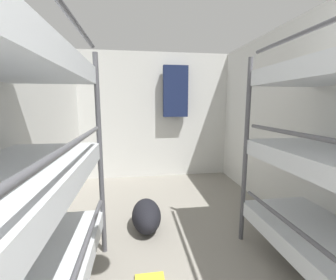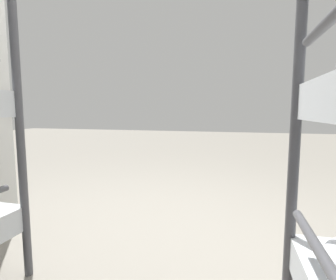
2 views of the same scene
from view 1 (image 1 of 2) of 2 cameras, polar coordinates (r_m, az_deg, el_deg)
name	(u,v)px [view 1 (image 1 of 2)]	position (r m, az deg, el deg)	size (l,w,h in m)	color
wall_left	(5,133)	(2.21, -35.97, 1.41)	(0.06, 4.57, 2.29)	silver
wall_right	(318,128)	(2.64, 33.86, 2.60)	(0.06, 4.57, 2.29)	silver
wall_back	(155,116)	(4.22, -3.31, 6.05)	(2.85, 0.06, 2.29)	silver
duffel_bag	(146,215)	(2.63, -5.50, -18.54)	(0.32, 0.56, 0.32)	black
floor_book	(150,280)	(2.08, -4.66, -31.91)	(0.23, 0.13, 0.02)	gold
hanging_coat	(175,92)	(4.11, 1.90, 12.21)	(0.44, 0.12, 0.90)	#192347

